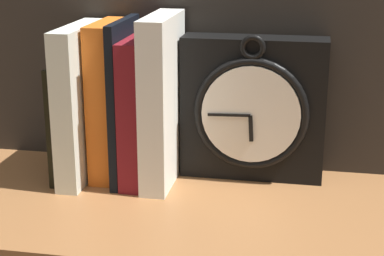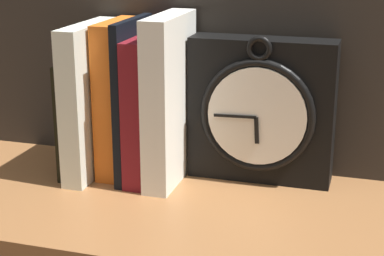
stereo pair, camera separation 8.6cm
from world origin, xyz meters
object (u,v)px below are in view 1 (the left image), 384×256
Objects in this scene: book_slot0_black at (69,118)px; book_slot2_orange at (109,100)px; book_slot1_white at (81,103)px; book_slot3_black at (125,101)px; book_slot4_maroon at (140,109)px; clock at (253,109)px; book_slot5_white at (162,100)px.

book_slot2_orange is at bearing 8.10° from book_slot0_black.
book_slot1_white is at bearing -154.73° from book_slot2_orange.
book_slot1_white is at bearing -171.40° from book_slot3_black.
book_slot4_maroon is (0.05, -0.01, -0.01)m from book_slot2_orange.
book_slot0_black is 0.07m from book_slot2_orange.
book_slot0_black is 0.75× the size of book_slot2_orange.
book_slot3_black reaches higher than book_slot2_orange.
book_slot0_black is 0.04m from book_slot1_white.
clock is 0.17m from book_slot4_maroon.
book_slot3_black is (0.07, 0.01, 0.00)m from book_slot1_white.
clock reaches higher than book_slot0_black.
book_slot4_maroon is (0.02, -0.00, -0.01)m from book_slot3_black.
book_slot1_white is (0.02, -0.01, 0.03)m from book_slot0_black.
clock is 0.95× the size of book_slot2_orange.
book_slot3_black is at bearing -169.11° from clock.
book_slot2_orange reaches higher than clock.
book_slot0_black is 0.15m from book_slot5_white.
book_slot1_white is at bearing -169.69° from clock.
book_slot0_black is 0.12m from book_slot4_maroon.
book_slot3_black is 0.96× the size of book_slot5_white.
book_slot2_orange reaches higher than book_slot0_black.
book_slot2_orange reaches higher than book_slot4_maroon.
book_slot4_maroon is at bearing 174.28° from book_slot5_white.
book_slot1_white is 0.96× the size of book_slot3_black.
book_slot2_orange is at bearing 169.51° from book_slot4_maroon.
book_slot0_black is at bearing 178.53° from book_slot5_white.
book_slot1_white is 0.93× the size of book_slot5_white.
book_slot4_maroon is 0.04m from book_slot5_white.
book_slot1_white is (-0.26, -0.05, 0.01)m from clock.
book_slot5_white is at bearing -8.53° from book_slot2_orange.
book_slot5_white is (0.15, -0.00, 0.04)m from book_slot0_black.
clock is at bearing 17.46° from book_slot5_white.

